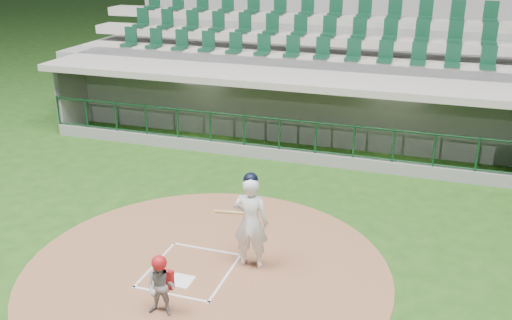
# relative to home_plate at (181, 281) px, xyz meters

# --- Properties ---
(ground) EXTENTS (120.00, 120.00, 0.00)m
(ground) POSITION_rel_home_plate_xyz_m (0.00, 0.70, -0.02)
(ground) COLOR #1E4513
(ground) RESTS_ON ground
(dirt_circle) EXTENTS (7.20, 7.20, 0.01)m
(dirt_circle) POSITION_rel_home_plate_xyz_m (0.30, 0.50, -0.02)
(dirt_circle) COLOR brown
(dirt_circle) RESTS_ON ground
(home_plate) EXTENTS (0.43, 0.43, 0.02)m
(home_plate) POSITION_rel_home_plate_xyz_m (0.00, 0.00, 0.00)
(home_plate) COLOR white
(home_plate) RESTS_ON dirt_circle
(batter_box_chalk) EXTENTS (1.55, 1.80, 0.01)m
(batter_box_chalk) POSITION_rel_home_plate_xyz_m (0.00, 0.40, -0.00)
(batter_box_chalk) COLOR silver
(batter_box_chalk) RESTS_ON ground
(dugout_structure) EXTENTS (16.40, 3.70, 3.00)m
(dugout_structure) POSITION_rel_home_plate_xyz_m (0.17, 8.52, 0.94)
(dugout_structure) COLOR slate
(dugout_structure) RESTS_ON ground
(seating_deck) EXTENTS (17.00, 6.72, 5.15)m
(seating_deck) POSITION_rel_home_plate_xyz_m (0.00, 11.61, 1.40)
(seating_deck) COLOR gray
(seating_deck) RESTS_ON ground
(batter) EXTENTS (0.90, 0.88, 1.99)m
(batter) POSITION_rel_home_plate_xyz_m (1.07, 0.96, 0.98)
(batter) COLOR white
(batter) RESTS_ON dirt_circle
(catcher) EXTENTS (0.54, 0.44, 1.14)m
(catcher) POSITION_rel_home_plate_xyz_m (0.12, -1.00, 0.56)
(catcher) COLOR gray
(catcher) RESTS_ON dirt_circle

